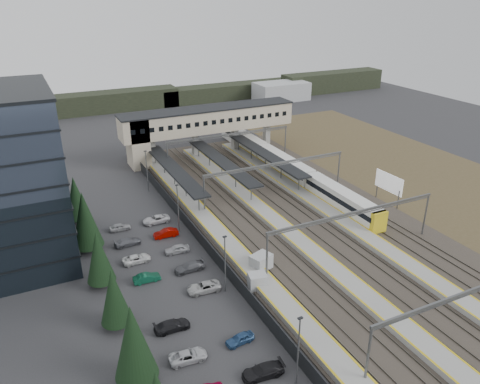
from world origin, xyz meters
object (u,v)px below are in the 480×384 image
relay_cabin_near (261,262)px  relay_cabin_far (257,281)px  billboard (389,184)px  footbridge (197,123)px  train (285,165)px

relay_cabin_near → relay_cabin_far: (-2.44, -3.60, -0.12)m
relay_cabin_near → billboard: bearing=16.9°
relay_cabin_far → footbridge: size_ratio=0.07×
train → billboard: (9.31, -20.21, 1.78)m
relay_cabin_near → footbridge: footbridge is taller
train → relay_cabin_near: bearing=-126.1°
footbridge → billboard: footbridge is taller
relay_cabin_near → relay_cabin_far: 4.36m
relay_cabin_near → footbridge: size_ratio=0.08×
relay_cabin_near → billboard: billboard is taller
relay_cabin_near → footbridge: (9.26, 47.60, 6.75)m
relay_cabin_far → train: train is taller
relay_cabin_near → footbridge: 48.96m
footbridge → billboard: size_ratio=6.25×
train → billboard: billboard is taller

